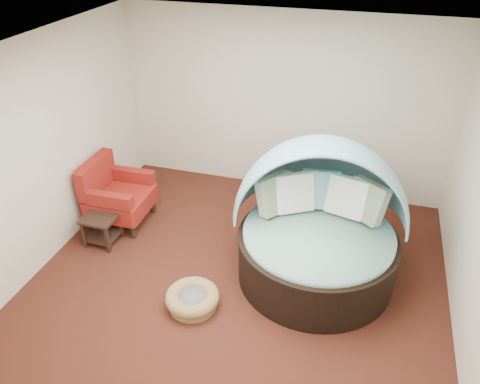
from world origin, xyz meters
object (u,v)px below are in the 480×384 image
(pet_basket, at_px, (192,299))
(side_table, at_px, (102,225))
(canopy_daybed, at_px, (319,218))
(red_armchair, at_px, (116,194))

(pet_basket, xyz_separation_m, side_table, (-1.62, 0.79, 0.16))
(canopy_daybed, bearing_deg, pet_basket, -148.89)
(canopy_daybed, bearing_deg, red_armchair, 166.08)
(pet_basket, xyz_separation_m, red_armchair, (-1.68, 1.32, 0.33))
(canopy_daybed, distance_m, side_table, 2.94)
(canopy_daybed, height_order, side_table, canopy_daybed)
(canopy_daybed, bearing_deg, side_table, 176.48)
(pet_basket, relative_size, side_table, 1.72)
(side_table, bearing_deg, canopy_daybed, 4.83)
(pet_basket, relative_size, red_armchair, 0.81)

